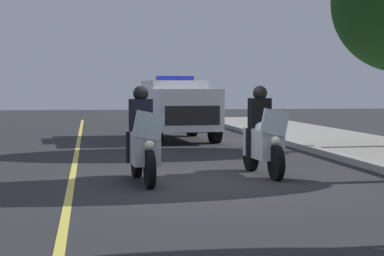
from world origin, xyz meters
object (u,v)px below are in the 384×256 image
Objects in this scene: police_suv at (175,107)px; cyclist_background at (207,109)px; police_motorcycle_lead_right at (263,139)px; police_motorcycle_lead_left at (143,143)px.

police_suv is 2.86× the size of cyclist_background.
police_suv is at bearing -176.60° from police_motorcycle_lead_right.
cyclist_background is (-13.91, 3.54, 0.14)m from police_motorcycle_lead_left.
cyclist_background is at bearing 165.72° from police_motorcycle_lead_left.
police_suv is at bearing 169.53° from police_motorcycle_lead_left.
cyclist_background is at bearing 157.25° from police_suv.
police_motorcycle_lead_left is 1.00× the size of police_motorcycle_lead_right.
police_motorcycle_lead_left is 2.43m from police_motorcycle_lead_right.
police_motorcycle_lead_right is (-0.62, 2.35, 0.00)m from police_motorcycle_lead_left.
police_motorcycle_lead_right is at bearing 104.78° from police_motorcycle_lead_left.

